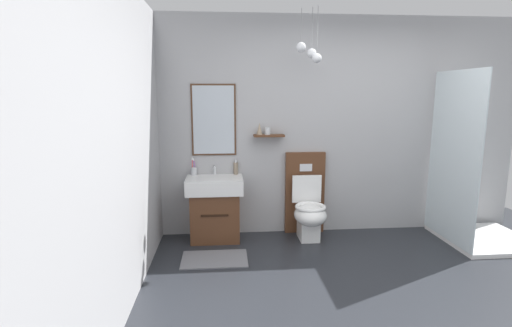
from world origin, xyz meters
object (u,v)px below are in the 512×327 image
soap_dispenser (236,168)px  shower_tray (473,208)px  toilet (307,206)px  vanity_sink_left (215,206)px  toothbrush_cup (194,171)px

soap_dispenser → shower_tray: bearing=-10.5°
toilet → shower_tray: size_ratio=0.51×
vanity_sink_left → toothbrush_cup: size_ratio=3.59×
soap_dispenser → toilet: bearing=-11.5°
toothbrush_cup → soap_dispenser: size_ratio=1.18×
soap_dispenser → shower_tray: shower_tray is taller
vanity_sink_left → toothbrush_cup: 0.49m
shower_tray → vanity_sink_left: bearing=173.5°
vanity_sink_left → soap_dispenser: (0.25, 0.16, 0.42)m
vanity_sink_left → shower_tray: (2.95, -0.34, 0.01)m
toothbrush_cup → shower_tray: size_ratio=0.11×
vanity_sink_left → shower_tray: shower_tray is taller
toilet → toothbrush_cup: bearing=173.1°
soap_dispenser → vanity_sink_left: bearing=-147.3°
toilet → toothbrush_cup: 1.41m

